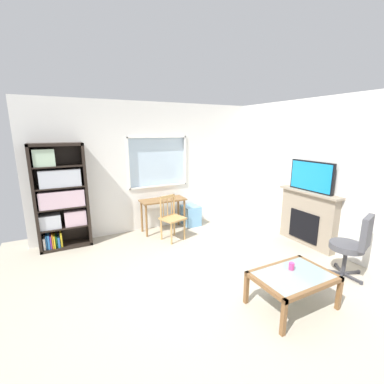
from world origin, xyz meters
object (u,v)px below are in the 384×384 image
Objects in this scene: bookshelf at (60,196)px; tv at (311,176)px; sippy_cup at (291,266)px; office_chair at (354,243)px; coffee_table at (293,279)px; desk_under_window at (163,205)px; plastic_drawer_unit at (191,215)px; fireplace at (308,218)px; wooden_chair at (172,217)px.

bookshelf is 2.17× the size of tv.
tv is 10.04× the size of sippy_cup.
coffee_table is (-1.31, -0.07, -0.18)m from office_chair.
desk_under_window is (1.97, -0.11, -0.40)m from bookshelf.
sippy_cup is (-1.23, 0.03, -0.07)m from office_chair.
bookshelf is at bearing 126.81° from coffee_table.
desk_under_window is 2.13× the size of plastic_drawer_unit.
sippy_cup is (0.07, 0.10, 0.11)m from coffee_table.
fireplace reaches higher than desk_under_window.
wooden_chair is at bearing -17.70° from bookshelf.
bookshelf is 4.08m from sippy_cup.
wooden_chair is at bearing 125.03° from office_chair.
wooden_chair is 10.00× the size of sippy_cup.
office_chair is 11.11× the size of sippy_cup.
wooden_chair is 2.70m from coffee_table.
sippy_cup is at bearing -79.77° from desk_under_window.
fireplace is (2.21, -1.93, -0.06)m from desk_under_window.
bookshelf reaches higher than fireplace.
tv is (4.17, -2.04, 0.35)m from bookshelf.
office_chair is 1.24m from sippy_cup.
wooden_chair is at bearing -92.48° from desk_under_window.
coffee_table is (-0.23, -3.22, 0.15)m from plastic_drawer_unit.
bookshelf is 4.65m from tv.
wooden_chair is 0.90× the size of office_chair.
desk_under_window is 0.53m from wooden_chair.
office_chair is (-0.43, -1.16, 0.02)m from fireplace.
office_chair is at bearing -1.51° from sippy_cup.
office_chair is at bearing -54.97° from wooden_chair.
office_chair is at bearing -40.44° from bookshelf.
plastic_drawer_unit is at bearing 85.86° from coffee_table.
coffee_table is (2.45, -3.27, -0.62)m from bookshelf.
plastic_drawer_unit is 0.46× the size of coffee_table.
sippy_cup is (0.55, -3.06, -0.11)m from desk_under_window.
tv is at bearing -41.38° from desk_under_window.
office_chair reaches higher than coffee_table.
tv is at bearing 35.64° from coffee_table.
sippy_cup is at bearing -145.53° from tv.
sippy_cup is (-1.66, -1.13, -0.05)m from fireplace.
wooden_chair is at bearing 100.69° from coffee_table.
desk_under_window is 3.57m from office_chair.
desk_under_window is at bearing 138.85° from fireplace.
bookshelf reaches higher than wooden_chair.
plastic_drawer_unit is at bearing 126.79° from tv.
wooden_chair is at bearing -142.38° from plastic_drawer_unit.
plastic_drawer_unit is 0.51× the size of tv.
sippy_cup is (2.52, -3.17, -0.51)m from bookshelf.
office_chair is (1.81, -2.58, 0.09)m from wooden_chair.
office_chair is 1.01× the size of coffee_table.
tv reaches higher than desk_under_window.
sippy_cup is at bearing -51.47° from bookshelf.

